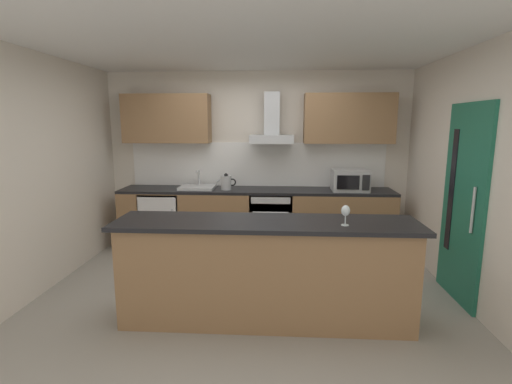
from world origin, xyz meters
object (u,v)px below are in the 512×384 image
Objects in this scene: oven at (271,219)px; wine_glass at (346,211)px; refrigerator at (164,220)px; sink at (197,187)px; kettle at (226,182)px; microwave at (350,180)px; range_hood at (272,127)px.

wine_glass reaches higher than oven.
refrigerator is at bearing -179.90° from oven.
sink is (-1.08, 0.01, 0.47)m from oven.
oven is 2.77× the size of kettle.
kettle is at bearing -1.86° from refrigerator.
microwave is 1.76m from kettle.
range_hood is (-1.11, 0.16, 0.74)m from microwave.
range_hood is at bearing 6.27° from sink.
oven reaches higher than refrigerator.
kettle is 0.40× the size of range_hood.
sink is 2.81× the size of wine_glass.
refrigerator is 0.72m from sink.
refrigerator is 2.78m from microwave.
oven is 1.60× the size of sink.
microwave is 1.00× the size of sink.
range_hood is at bearing 171.96° from microwave.
range_hood is (1.08, 0.12, 0.86)m from sink.
wine_glass is (-0.43, -2.14, 0.05)m from microwave.
refrigerator is at bearing 136.47° from wine_glass.
sink reaches higher than kettle.
refrigerator is at bearing 179.47° from microwave.
refrigerator is at bearing 178.14° from kettle.
wine_glass is at bearing -73.45° from range_hood.
kettle is at bearing -179.81° from microwave.
sink is 2.81m from wine_glass.
range_hood reaches higher than wine_glass.
oven is 0.94× the size of refrigerator.
sink reaches higher than refrigerator.
kettle reaches higher than oven.
microwave reaches higher than wine_glass.
oven is 0.85m from kettle.
range_hood reaches higher than oven.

